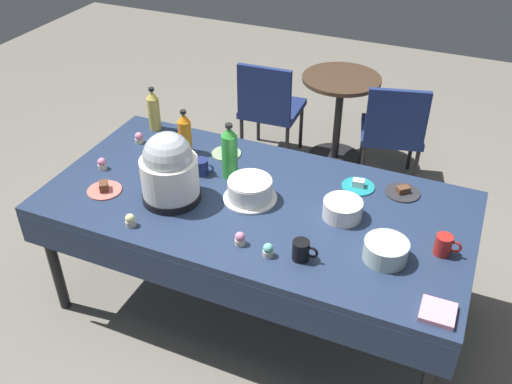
# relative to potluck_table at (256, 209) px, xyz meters

# --- Properties ---
(ground) EXTENTS (9.00, 9.00, 0.00)m
(ground) POSITION_rel_potluck_table_xyz_m (0.00, 0.00, -0.69)
(ground) COLOR slate
(potluck_table) EXTENTS (2.20, 1.10, 0.75)m
(potluck_table) POSITION_rel_potluck_table_xyz_m (0.00, 0.00, 0.00)
(potluck_table) COLOR navy
(potluck_table) RESTS_ON ground
(frosted_layer_cake) EXTENTS (0.28, 0.28, 0.12)m
(frosted_layer_cake) POSITION_rel_potluck_table_xyz_m (-0.03, -0.01, 0.12)
(frosted_layer_cake) COLOR silver
(frosted_layer_cake) RESTS_ON potluck_table
(slow_cooker) EXTENTS (0.31, 0.31, 0.38)m
(slow_cooker) POSITION_rel_potluck_table_xyz_m (-0.41, -0.16, 0.24)
(slow_cooker) COLOR black
(slow_cooker) RESTS_ON potluck_table
(glass_salad_bowl) EXTENTS (0.20, 0.20, 0.09)m
(glass_salad_bowl) POSITION_rel_potluck_table_xyz_m (0.71, -0.18, 0.11)
(glass_salad_bowl) COLOR #B2C6BC
(glass_salad_bowl) RESTS_ON potluck_table
(ceramic_snack_bowl) EXTENTS (0.20, 0.20, 0.09)m
(ceramic_snack_bowl) POSITION_rel_potluck_table_xyz_m (0.45, 0.04, 0.11)
(ceramic_snack_bowl) COLOR silver
(ceramic_snack_bowl) RESTS_ON potluck_table
(dessert_plate_sage) EXTENTS (0.17, 0.17, 0.05)m
(dessert_plate_sage) POSITION_rel_potluck_table_xyz_m (-0.34, 0.35, 0.07)
(dessert_plate_sage) COLOR #8CA87F
(dessert_plate_sage) RESTS_ON potluck_table
(dessert_plate_teal) EXTENTS (0.18, 0.18, 0.05)m
(dessert_plate_teal) POSITION_rel_potluck_table_xyz_m (0.45, 0.32, 0.07)
(dessert_plate_teal) COLOR teal
(dessert_plate_teal) RESTS_ON potluck_table
(dessert_plate_charcoal) EXTENTS (0.18, 0.18, 0.04)m
(dessert_plate_charcoal) POSITION_rel_potluck_table_xyz_m (0.68, 0.36, 0.07)
(dessert_plate_charcoal) COLOR #2D2D33
(dessert_plate_charcoal) RESTS_ON potluck_table
(dessert_plate_coral) EXTENTS (0.18, 0.18, 0.05)m
(dessert_plate_coral) POSITION_rel_potluck_table_xyz_m (-0.77, -0.24, 0.07)
(dessert_plate_coral) COLOR #E07266
(dessert_plate_coral) RESTS_ON potluck_table
(cupcake_cocoa) EXTENTS (0.05, 0.05, 0.07)m
(cupcake_cocoa) POSITION_rel_potluck_table_xyz_m (-0.47, -0.44, 0.09)
(cupcake_cocoa) COLOR beige
(cupcake_cocoa) RESTS_ON potluck_table
(cupcake_berry) EXTENTS (0.05, 0.05, 0.07)m
(cupcake_berry) POSITION_rel_potluck_table_xyz_m (-0.91, -0.07, 0.09)
(cupcake_berry) COLOR beige
(cupcake_berry) RESTS_ON potluck_table
(cupcake_lemon) EXTENTS (0.05, 0.05, 0.07)m
(cupcake_lemon) POSITION_rel_potluck_table_xyz_m (0.22, -0.37, 0.09)
(cupcake_lemon) COLOR beige
(cupcake_lemon) RESTS_ON potluck_table
(cupcake_vanilla) EXTENTS (0.05, 0.05, 0.07)m
(cupcake_vanilla) POSITION_rel_potluck_table_xyz_m (-0.88, 0.26, 0.09)
(cupcake_vanilla) COLOR beige
(cupcake_vanilla) RESTS_ON potluck_table
(cupcake_rose) EXTENTS (0.05, 0.05, 0.07)m
(cupcake_rose) POSITION_rel_potluck_table_xyz_m (0.07, -0.35, 0.09)
(cupcake_rose) COLOR beige
(cupcake_rose) RESTS_ON potluck_table
(cupcake_mint) EXTENTS (0.05, 0.05, 0.07)m
(cupcake_mint) POSITION_rel_potluck_table_xyz_m (-0.49, 0.14, 0.09)
(cupcake_mint) COLOR beige
(cupcake_mint) RESTS_ON potluck_table
(soda_bottle_orange_juice) EXTENTS (0.08, 0.08, 0.27)m
(soda_bottle_orange_juice) POSITION_rel_potluck_table_xyz_m (-0.57, 0.28, 0.19)
(soda_bottle_orange_juice) COLOR orange
(soda_bottle_orange_juice) RESTS_ON potluck_table
(soda_bottle_ginger_ale) EXTENTS (0.07, 0.07, 0.28)m
(soda_bottle_ginger_ale) POSITION_rel_potluck_table_xyz_m (-0.88, 0.45, 0.19)
(soda_bottle_ginger_ale) COLOR gold
(soda_bottle_ginger_ale) RESTS_ON potluck_table
(soda_bottle_lime_soda) EXTENTS (0.09, 0.09, 0.32)m
(soda_bottle_lime_soda) POSITION_rel_potluck_table_xyz_m (-0.22, 0.15, 0.21)
(soda_bottle_lime_soda) COLOR green
(soda_bottle_lime_soda) RESTS_ON potluck_table
(coffee_mug_navy) EXTENTS (0.12, 0.08, 0.09)m
(coffee_mug_navy) POSITION_rel_potluck_table_xyz_m (-0.38, 0.11, 0.11)
(coffee_mug_navy) COLOR navy
(coffee_mug_navy) RESTS_ON potluck_table
(coffee_mug_black) EXTENTS (0.12, 0.08, 0.10)m
(coffee_mug_black) POSITION_rel_potluck_table_xyz_m (0.37, -0.33, 0.11)
(coffee_mug_black) COLOR black
(coffee_mug_black) RESTS_ON potluck_table
(coffee_mug_red) EXTENTS (0.12, 0.08, 0.10)m
(coffee_mug_red) POSITION_rel_potluck_table_xyz_m (0.95, -0.05, 0.11)
(coffee_mug_red) COLOR #B2231E
(coffee_mug_red) RESTS_ON potluck_table
(paper_napkin_stack) EXTENTS (0.14, 0.14, 0.02)m
(paper_napkin_stack) POSITION_rel_potluck_table_xyz_m (0.99, -0.43, 0.07)
(paper_napkin_stack) COLOR pink
(paper_napkin_stack) RESTS_ON potluck_table
(maroon_chair_left) EXTENTS (0.46, 0.46, 0.85)m
(maroon_chair_left) POSITION_rel_potluck_table_xyz_m (-0.55, 1.52, -0.20)
(maroon_chair_left) COLOR navy
(maroon_chair_left) RESTS_ON ground
(maroon_chair_right) EXTENTS (0.53, 0.53, 0.85)m
(maroon_chair_right) POSITION_rel_potluck_table_xyz_m (0.42, 1.53, -0.20)
(maroon_chair_right) COLOR navy
(maroon_chair_right) RESTS_ON ground
(round_cafe_table) EXTENTS (0.60, 0.60, 0.72)m
(round_cafe_table) POSITION_rel_potluck_table_xyz_m (-0.05, 1.75, -0.19)
(round_cafe_table) COLOR #473323
(round_cafe_table) RESTS_ON ground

